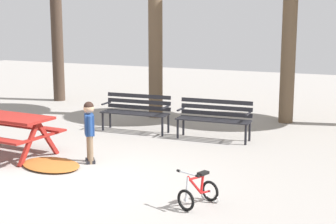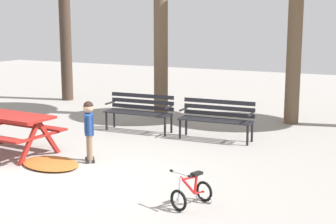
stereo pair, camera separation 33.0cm
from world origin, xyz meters
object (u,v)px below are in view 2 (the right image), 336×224
park_bench_far_left (140,109)px  child_standing (89,126)px  park_bench_left (217,116)px  picnic_table (8,123)px  kids_bicycle (192,192)px

park_bench_far_left → child_standing: size_ratio=1.45×
park_bench_far_left → child_standing: (0.49, -2.64, 0.15)m
park_bench_far_left → park_bench_left: same height
picnic_table → park_bench_far_left: park_bench_far_left is taller
park_bench_left → kids_bicycle: park_bench_left is taller
park_bench_left → child_standing: bearing=-117.9°
picnic_table → kids_bicycle: bearing=-12.2°
picnic_table → park_bench_far_left: (1.24, 2.87, -0.08)m
kids_bicycle → park_bench_far_left: bearing=128.9°
park_bench_left → park_bench_far_left: bearing=-179.3°
child_standing → picnic_table: bearing=-172.4°
picnic_table → child_standing: size_ratio=1.66×
picnic_table → kids_bicycle: size_ratio=2.98×
park_bench_left → kids_bicycle: bearing=-73.1°
park_bench_left → picnic_table: bearing=-137.3°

